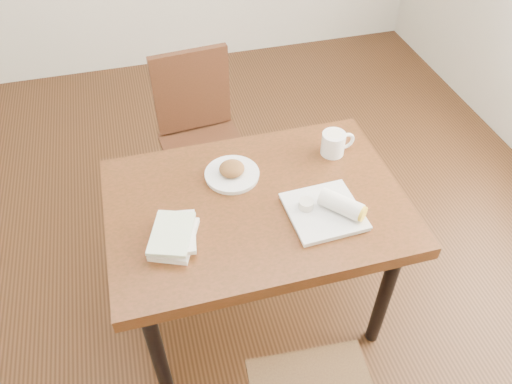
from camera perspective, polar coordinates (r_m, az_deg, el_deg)
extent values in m
cube|color=#472814|center=(2.58, 0.00, -12.84)|extent=(4.00, 5.00, 0.01)
cube|color=#602C16|center=(2.01, 0.00, -1.63)|extent=(1.18, 0.82, 0.06)
cylinder|color=black|center=(2.10, -11.28, -17.31)|extent=(0.06, 0.06, 0.69)
cylinder|color=black|center=(2.26, 14.47, -11.34)|extent=(0.06, 0.06, 0.69)
cylinder|color=black|center=(2.46, -13.04, -4.74)|extent=(0.06, 0.06, 0.69)
cylinder|color=black|center=(2.60, 8.66, -0.52)|extent=(0.06, 0.06, 0.69)
cylinder|color=#473014|center=(2.17, 9.92, -20.51)|extent=(0.04, 0.04, 0.45)
cylinder|color=#432113|center=(2.99, -3.12, 3.92)|extent=(0.04, 0.04, 0.45)
cylinder|color=#432113|center=(2.93, -9.81, 2.25)|extent=(0.04, 0.04, 0.45)
cylinder|color=#432113|center=(2.73, -0.74, -0.68)|extent=(0.04, 0.04, 0.45)
cylinder|color=#432113|center=(2.67, -8.01, -2.61)|extent=(0.04, 0.04, 0.45)
cube|color=#432113|center=(2.66, -5.78, 4.65)|extent=(0.46, 0.46, 0.04)
cube|color=#432113|center=(2.66, -7.37, 11.42)|extent=(0.40, 0.08, 0.45)
cylinder|color=white|center=(2.08, -2.75, 1.94)|extent=(0.22, 0.22, 0.01)
cylinder|color=white|center=(2.08, -2.76, 2.15)|extent=(0.23, 0.23, 0.01)
ellipsoid|color=#B27538|center=(2.06, -2.78, 2.68)|extent=(0.14, 0.13, 0.06)
cylinder|color=white|center=(2.20, 8.81, 5.49)|extent=(0.10, 0.10, 0.10)
torus|color=white|center=(2.22, 10.21, 5.77)|extent=(0.08, 0.02, 0.08)
cylinder|color=tan|center=(2.17, 8.94, 6.46)|extent=(0.09, 0.09, 0.01)
cylinder|color=#F2E5CC|center=(2.16, 8.95, 6.53)|extent=(0.06, 0.06, 0.00)
cube|color=white|center=(1.95, 7.75, -2.33)|extent=(0.28, 0.28, 0.02)
cube|color=white|center=(1.94, 7.78, -2.10)|extent=(0.29, 0.29, 0.01)
cylinder|color=white|center=(1.92, 9.69, -1.40)|extent=(0.16, 0.17, 0.07)
cylinder|color=yellow|center=(1.90, 11.94, -2.41)|extent=(0.06, 0.06, 0.06)
cylinder|color=silver|center=(1.93, 5.76, -1.40)|extent=(0.06, 0.06, 0.03)
cylinder|color=red|center=(1.92, 5.79, -1.15)|extent=(0.05, 0.05, 0.01)
cube|color=white|center=(1.86, -9.34, -5.31)|extent=(0.21, 0.25, 0.02)
cube|color=silver|center=(1.85, -9.11, -4.62)|extent=(0.17, 0.22, 0.02)
cube|color=#B1D48D|center=(1.83, -9.63, -4.67)|extent=(0.20, 0.24, 0.01)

